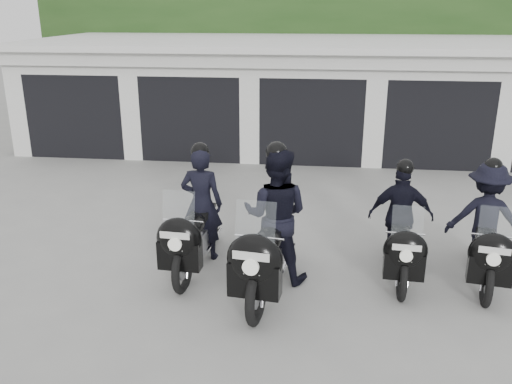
# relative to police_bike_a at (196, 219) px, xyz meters

# --- Properties ---
(ground) EXTENTS (80.00, 80.00, 0.00)m
(ground) POSITION_rel_police_bike_a_xyz_m (1.61, 0.41, -0.78)
(ground) COLOR gray
(ground) RESTS_ON ground
(garage_block) EXTENTS (16.40, 6.80, 2.96)m
(garage_block) POSITION_rel_police_bike_a_xyz_m (1.61, 8.46, 0.64)
(garage_block) COLOR silver
(garage_block) RESTS_ON ground
(background_vegetation) EXTENTS (20.00, 3.90, 5.80)m
(background_vegetation) POSITION_rel_police_bike_a_xyz_m (1.98, 13.32, 1.99)
(background_vegetation) COLOR #1D3915
(background_vegetation) RESTS_ON ground
(police_bike_a) EXTENTS (0.76, 2.27, 1.97)m
(police_bike_a) POSITION_rel_police_bike_a_xyz_m (0.00, 0.00, 0.00)
(police_bike_a) COLOR black
(police_bike_a) RESTS_ON ground
(police_bike_b) EXTENTS (1.07, 2.48, 2.17)m
(police_bike_b) POSITION_rel_police_bike_a_xyz_m (1.22, -0.48, 0.13)
(police_bike_b) COLOR black
(police_bike_b) RESTS_ON ground
(police_bike_c) EXTENTS (1.01, 2.06, 1.79)m
(police_bike_c) POSITION_rel_police_bike_a_xyz_m (3.10, 0.18, -0.02)
(police_bike_c) COLOR black
(police_bike_c) RESTS_ON ground
(police_bike_d) EXTENTS (1.20, 2.12, 1.86)m
(police_bike_d) POSITION_rel_police_bike_a_xyz_m (4.32, 0.19, 0.01)
(police_bike_d) COLOR black
(police_bike_d) RESTS_ON ground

